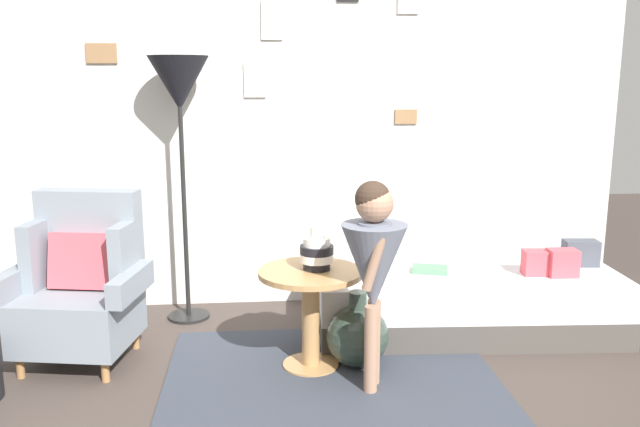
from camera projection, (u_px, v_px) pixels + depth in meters
name	position (u px, v px, depth m)	size (l,w,h in m)	color
gallery_wall	(286.00, 122.00, 4.64)	(4.80, 0.12, 2.60)	beige
rug	(331.00, 377.00, 3.61)	(1.80, 1.41, 0.01)	#333842
armchair	(81.00, 286.00, 3.79)	(0.83, 0.68, 0.97)	#9E7042
daybed	(466.00, 301.00, 4.25)	(1.94, 0.90, 0.40)	#4C4742
pillow_head	(581.00, 253.00, 4.32)	(0.22, 0.12, 0.17)	#474C56
pillow_mid	(562.00, 263.00, 4.09)	(0.18, 0.12, 0.17)	#D64C56
pillow_back	(537.00, 263.00, 4.12)	(0.17, 0.12, 0.15)	#D64C56
side_table	(311.00, 298.00, 3.67)	(0.58, 0.58, 0.57)	tan
vase_striped	(317.00, 252.00, 3.63)	(0.19, 0.19, 0.24)	black
floor_lamp	(179.00, 94.00, 4.21)	(0.39, 0.39, 1.75)	black
person_child	(374.00, 259.00, 3.35)	(0.34, 0.34, 1.11)	#A37A60
book_on_daybed	(430.00, 269.00, 4.19)	(0.22, 0.16, 0.03)	#589166
demijohn_near	(357.00, 335.00, 3.73)	(0.35, 0.35, 0.44)	#2D3D33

